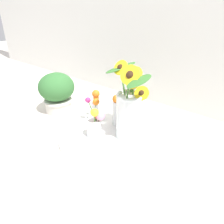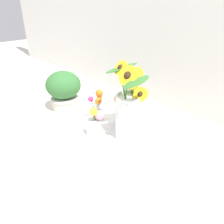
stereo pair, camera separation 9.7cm
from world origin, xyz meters
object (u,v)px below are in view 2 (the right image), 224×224
object	(u,v)px
mason_jar_sunflowers	(129,110)
potted_plant	(64,89)
vase_bulb_right	(98,108)
vase_small_back	(120,109)
vase_small_center	(95,123)
serving_tray	(112,134)

from	to	relation	value
mason_jar_sunflowers	potted_plant	bearing A→B (deg)	-178.10
vase_bulb_right	vase_small_back	xyz separation A→B (m)	(0.12, 0.04, 0.02)
vase_small_center	vase_bulb_right	world-z (taller)	vase_bulb_right
vase_small_center	vase_bulb_right	xyz separation A→B (m)	(-0.10, 0.11, -0.00)
potted_plant	serving_tray	bearing A→B (deg)	-1.66
vase_small_center	vase_small_back	distance (m)	0.15
serving_tray	potted_plant	size ratio (longest dim) A/B	2.22
serving_tray	mason_jar_sunflowers	xyz separation A→B (m)	(0.07, 0.03, 0.14)
serving_tray	mason_jar_sunflowers	world-z (taller)	mason_jar_sunflowers
serving_tray	vase_bulb_right	xyz separation A→B (m)	(-0.14, 0.04, 0.07)
vase_bulb_right	serving_tray	bearing A→B (deg)	-14.37
potted_plant	vase_small_back	bearing A→B (deg)	9.91
vase_small_center	vase_small_back	xyz separation A→B (m)	(0.01, 0.15, 0.02)
serving_tray	vase_small_back	bearing A→B (deg)	106.76
serving_tray	potted_plant	xyz separation A→B (m)	(-0.41, 0.01, 0.11)
vase_small_center	potted_plant	distance (m)	0.38
serving_tray	mason_jar_sunflowers	bearing A→B (deg)	20.46
serving_tray	vase_bulb_right	size ratio (longest dim) A/B	3.17
vase_small_back	vase_bulb_right	bearing A→B (deg)	-159.63
mason_jar_sunflowers	potted_plant	size ratio (longest dim) A/B	1.53
serving_tray	vase_small_center	bearing A→B (deg)	-117.28
vase_small_back	serving_tray	bearing A→B (deg)	-73.24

